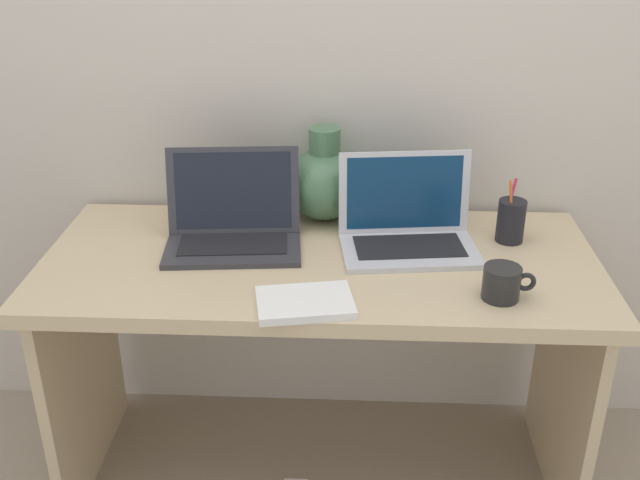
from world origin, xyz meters
TOP-DOWN VIEW (x-y plane):
  - ground_plane at (0.00, 0.00)m, footprint 6.00×6.00m
  - back_wall at (0.00, 0.36)m, footprint 4.40×0.04m
  - desk at (0.00, 0.00)m, footprint 1.46×0.65m
  - laptop_left at (-0.24, 0.09)m, footprint 0.38×0.28m
  - laptop_right at (0.23, 0.09)m, footprint 0.38×0.28m
  - green_vase at (0.00, 0.26)m, footprint 0.23×0.23m
  - notebook_stack at (-0.02, -0.25)m, footprint 0.25×0.19m
  - coffee_mug at (0.44, -0.19)m, footprint 0.12×0.09m
  - pen_cup at (0.51, 0.13)m, footprint 0.08×0.08m

SIDE VIEW (x-z plane):
  - ground_plane at x=0.00m, z-range 0.00..0.00m
  - desk at x=0.00m, z-range 0.21..0.94m
  - notebook_stack at x=-0.02m, z-range 0.73..0.75m
  - coffee_mug at x=0.44m, z-range 0.73..0.81m
  - pen_cup at x=0.51m, z-range 0.70..0.88m
  - laptop_right at x=0.23m, z-range 0.68..0.92m
  - laptop_left at x=-0.24m, z-range 0.67..0.92m
  - green_vase at x=0.00m, z-range 0.71..0.98m
  - back_wall at x=0.00m, z-range 0.00..2.40m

